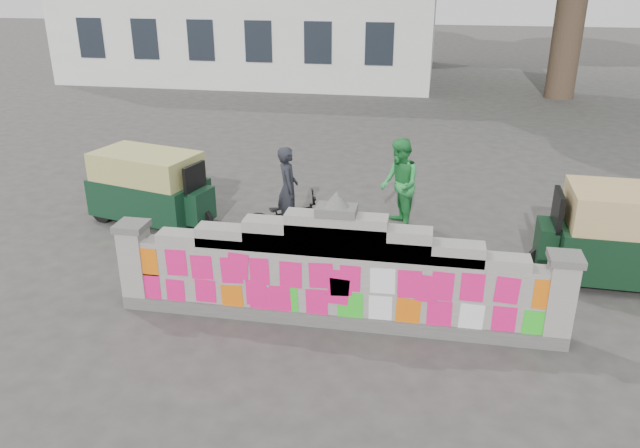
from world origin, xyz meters
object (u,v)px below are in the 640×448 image
object	(u,v)px
cyclist_bike	(289,218)
rickshaw_left	(151,186)
pedestrian	(399,184)
rickshaw_right	(633,236)
cyclist_rider	(288,202)

from	to	relation	value
cyclist_bike	rickshaw_left	xyz separation A→B (m)	(-2.91, 0.49, 0.27)
pedestrian	rickshaw_right	bearing A→B (deg)	48.76
cyclist_rider	rickshaw_left	xyz separation A→B (m)	(-2.91, 0.49, -0.05)
cyclist_rider	rickshaw_right	bearing A→B (deg)	-113.64
cyclist_rider	rickshaw_right	size ratio (longest dim) A/B	0.55
cyclist_rider	rickshaw_right	world-z (taller)	cyclist_rider
cyclist_bike	pedestrian	world-z (taller)	pedestrian
cyclist_bike	cyclist_rider	world-z (taller)	cyclist_rider
pedestrian	rickshaw_right	distance (m)	4.15
pedestrian	cyclist_rider	bearing A→B (deg)	-80.15
rickshaw_right	rickshaw_left	bearing A→B (deg)	-5.47
cyclist_bike	pedestrian	size ratio (longest dim) A/B	0.99
pedestrian	rickshaw_left	bearing A→B (deg)	-101.52
pedestrian	rickshaw_left	distance (m)	4.91
cyclist_rider	rickshaw_left	size ratio (longest dim) A/B	0.59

